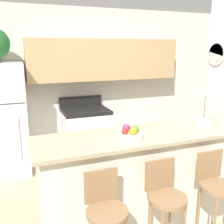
{
  "coord_description": "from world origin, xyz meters",
  "views": [
    {
      "loc": [
        -1.15,
        -2.23,
        1.89
      ],
      "look_at": [
        0.0,
        0.77,
        1.1
      ],
      "focal_mm": 42.0,
      "sensor_mm": 36.0,
      "label": 1
    }
  ],
  "objects_px": {
    "refrigerator": "(2,120)",
    "stove_range": "(86,135)",
    "orchid_vase": "(204,115)",
    "bar_stool_left": "(106,213)",
    "bar_stool_right": "(215,187)",
    "bar_stool_mid": "(165,199)",
    "fruit_bowl": "(130,133)"
  },
  "relations": [
    {
      "from": "refrigerator",
      "to": "stove_range",
      "type": "height_order",
      "value": "refrigerator"
    },
    {
      "from": "refrigerator",
      "to": "bar_stool_left",
      "type": "xyz_separation_m",
      "value": [
        0.79,
        -2.36,
        -0.22
      ]
    },
    {
      "from": "bar_stool_right",
      "to": "fruit_bowl",
      "type": "bearing_deg",
      "value": 146.25
    },
    {
      "from": "bar_stool_left",
      "to": "bar_stool_mid",
      "type": "distance_m",
      "value": 0.55
    },
    {
      "from": "bar_stool_left",
      "to": "orchid_vase",
      "type": "distance_m",
      "value": 1.5
    },
    {
      "from": "bar_stool_right",
      "to": "orchid_vase",
      "type": "xyz_separation_m",
      "value": [
        0.21,
        0.49,
        0.56
      ]
    },
    {
      "from": "bar_stool_left",
      "to": "fruit_bowl",
      "type": "bearing_deg",
      "value": 47.9
    },
    {
      "from": "stove_range",
      "to": "bar_stool_left",
      "type": "xyz_separation_m",
      "value": [
        -0.49,
        -2.37,
        0.16
      ]
    },
    {
      "from": "refrigerator",
      "to": "bar_stool_mid",
      "type": "height_order",
      "value": "refrigerator"
    },
    {
      "from": "stove_range",
      "to": "bar_stool_mid",
      "type": "height_order",
      "value": "stove_range"
    },
    {
      "from": "bar_stool_left",
      "to": "orchid_vase",
      "type": "height_order",
      "value": "orchid_vase"
    },
    {
      "from": "orchid_vase",
      "to": "stove_range",
      "type": "bearing_deg",
      "value": 113.47
    },
    {
      "from": "stove_range",
      "to": "bar_stool_right",
      "type": "relative_size",
      "value": 1.13
    },
    {
      "from": "bar_stool_mid",
      "to": "fruit_bowl",
      "type": "relative_size",
      "value": 3.63
    },
    {
      "from": "refrigerator",
      "to": "bar_stool_left",
      "type": "bearing_deg",
      "value": -71.46
    },
    {
      "from": "stove_range",
      "to": "orchid_vase",
      "type": "relative_size",
      "value": 2.59
    },
    {
      "from": "stove_range",
      "to": "bar_stool_mid",
      "type": "relative_size",
      "value": 1.13
    },
    {
      "from": "bar_stool_left",
      "to": "refrigerator",
      "type": "bearing_deg",
      "value": 108.54
    },
    {
      "from": "fruit_bowl",
      "to": "stove_range",
      "type": "bearing_deg",
      "value": 87.72
    },
    {
      "from": "bar_stool_mid",
      "to": "orchid_vase",
      "type": "height_order",
      "value": "orchid_vase"
    },
    {
      "from": "orchid_vase",
      "to": "fruit_bowl",
      "type": "xyz_separation_m",
      "value": [
        -0.89,
        -0.03,
        -0.09
      ]
    },
    {
      "from": "fruit_bowl",
      "to": "bar_stool_right",
      "type": "bearing_deg",
      "value": -33.75
    },
    {
      "from": "fruit_bowl",
      "to": "orchid_vase",
      "type": "bearing_deg",
      "value": 2.07
    },
    {
      "from": "bar_stool_left",
      "to": "orchid_vase",
      "type": "relative_size",
      "value": 2.29
    },
    {
      "from": "bar_stool_mid",
      "to": "fruit_bowl",
      "type": "height_order",
      "value": "fruit_bowl"
    },
    {
      "from": "bar_stool_left",
      "to": "fruit_bowl",
      "type": "distance_m",
      "value": 0.77
    },
    {
      "from": "refrigerator",
      "to": "bar_stool_right",
      "type": "relative_size",
      "value": 1.79
    },
    {
      "from": "orchid_vase",
      "to": "refrigerator",
      "type": "bearing_deg",
      "value": 138.18
    },
    {
      "from": "bar_stool_mid",
      "to": "stove_range",
      "type": "bearing_deg",
      "value": 91.41
    },
    {
      "from": "stove_range",
      "to": "fruit_bowl",
      "type": "bearing_deg",
      "value": -92.28
    },
    {
      "from": "refrigerator",
      "to": "stove_range",
      "type": "relative_size",
      "value": 1.58
    },
    {
      "from": "bar_stool_left",
      "to": "bar_stool_right",
      "type": "height_order",
      "value": "same"
    }
  ]
}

